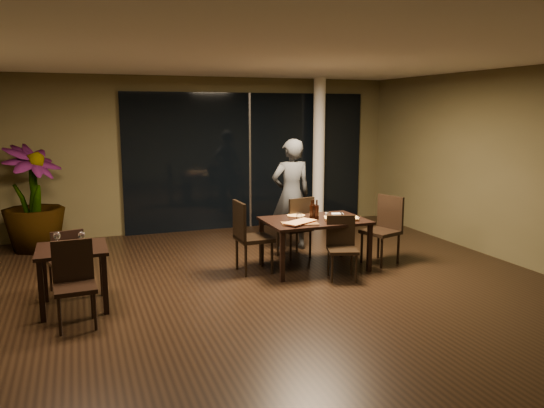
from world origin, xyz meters
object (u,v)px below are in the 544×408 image
(main_table, at_px, (315,224))
(chair_main_far, at_px, (297,224))
(potted_plant, at_px, (33,198))
(chair_side_near, at_px, (74,279))
(diner, at_px, (291,195))
(bottle_a, at_px, (312,210))
(chair_main_near, at_px, (342,244))
(side_table, at_px, (72,258))
(chair_main_right, at_px, (385,226))
(chair_side_far, at_px, (67,258))
(bottle_b, at_px, (317,210))
(bottle_c, at_px, (314,209))
(chair_main_left, at_px, (248,233))

(main_table, xyz_separation_m, chair_main_far, (-0.03, 0.59, -0.12))
(potted_plant, bearing_deg, chair_side_near, -80.19)
(diner, bearing_deg, bottle_a, 84.05)
(bottle_a, bearing_deg, chair_main_near, -70.52)
(main_table, bearing_deg, chair_main_near, -72.94)
(side_table, xyz_separation_m, potted_plant, (-0.61, 3.10, 0.28))
(side_table, bearing_deg, main_table, 8.37)
(chair_main_right, height_order, bottle_a, chair_main_right)
(chair_main_right, xyz_separation_m, chair_side_far, (-4.64, 0.14, -0.10))
(bottle_a, bearing_deg, chair_side_far, 179.66)
(main_table, xyz_separation_m, bottle_a, (-0.04, 0.03, 0.22))
(chair_main_far, height_order, potted_plant, potted_plant)
(chair_side_far, xyz_separation_m, bottle_b, (3.50, -0.06, 0.42))
(diner, distance_m, bottle_c, 1.05)
(chair_side_far, bearing_deg, bottle_c, 166.99)
(chair_side_far, relative_size, bottle_c, 3.02)
(chair_side_near, height_order, bottle_b, bottle_b)
(main_table, distance_m, potted_plant, 4.79)
(chair_main_left, relative_size, bottle_b, 3.60)
(chair_side_far, distance_m, diner, 3.76)
(bottle_b, relative_size, bottle_c, 1.03)
(chair_side_far, distance_m, chair_side_near, 1.10)
(main_table, distance_m, bottle_b, 0.22)
(main_table, bearing_deg, bottle_b, -17.06)
(side_table, xyz_separation_m, chair_main_left, (2.39, 0.63, -0.03))
(side_table, distance_m, chair_main_left, 2.48)
(chair_main_near, bearing_deg, chair_side_far, -171.25)
(chair_main_far, relative_size, chair_side_near, 1.07)
(chair_main_right, distance_m, potted_plant, 5.84)
(chair_main_near, bearing_deg, bottle_b, 122.77)
(potted_plant, relative_size, bottle_b, 6.09)
(chair_main_right, bearing_deg, bottle_c, -118.02)
(chair_main_right, bearing_deg, chair_side_far, -110.11)
(potted_plant, bearing_deg, bottle_c, -31.68)
(chair_side_near, bearing_deg, side_table, 88.41)
(main_table, relative_size, chair_side_near, 1.59)
(chair_main_far, height_order, chair_side_far, chair_main_far)
(chair_main_near, relative_size, bottle_c, 3.08)
(diner, bearing_deg, chair_side_near, 32.84)
(chair_main_near, relative_size, potted_plant, 0.49)
(bottle_b, bearing_deg, chair_main_left, 172.35)
(chair_side_far, bearing_deg, potted_plant, -91.96)
(diner, distance_m, bottle_b, 1.16)
(main_table, xyz_separation_m, chair_main_left, (-1.01, 0.13, -0.08))
(chair_side_far, relative_size, bottle_b, 2.92)
(bottle_b, bearing_deg, chair_main_far, 95.70)
(bottle_c, bearing_deg, bottle_a, -131.50)
(chair_main_far, height_order, chair_main_left, chair_main_left)
(chair_main_right, height_order, potted_plant, potted_plant)
(chair_main_near, height_order, chair_main_left, chair_main_left)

